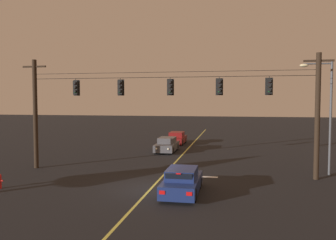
# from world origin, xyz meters

# --- Properties ---
(ground_plane) EXTENTS (180.00, 180.00, 0.00)m
(ground_plane) POSITION_xyz_m (0.00, 0.00, 0.00)
(ground_plane) COLOR black
(lane_centre_stripe) EXTENTS (0.14, 60.00, 0.01)m
(lane_centre_stripe) POSITION_xyz_m (0.00, 10.23, 0.00)
(lane_centre_stripe) COLOR #D1C64C
(lane_centre_stripe) RESTS_ON ground
(stop_bar_paint) EXTENTS (3.40, 0.36, 0.01)m
(stop_bar_paint) POSITION_xyz_m (1.90, 3.63, 0.00)
(stop_bar_paint) COLOR silver
(stop_bar_paint) RESTS_ON ground
(signal_span_assembly) EXTENTS (21.23, 0.32, 7.95)m
(signal_span_assembly) POSITION_xyz_m (0.00, 4.23, 4.13)
(signal_span_assembly) COLOR #2D2116
(signal_span_assembly) RESTS_ON ground
(traffic_light_leftmost) EXTENTS (0.48, 0.41, 1.22)m
(traffic_light_leftmost) POSITION_xyz_m (-6.50, 4.21, 5.89)
(traffic_light_leftmost) COLOR black
(traffic_light_left_inner) EXTENTS (0.48, 0.41, 1.22)m
(traffic_light_left_inner) POSITION_xyz_m (-3.19, 4.21, 5.89)
(traffic_light_left_inner) COLOR black
(traffic_light_centre) EXTENTS (0.48, 0.41, 1.22)m
(traffic_light_centre) POSITION_xyz_m (0.33, 4.21, 5.89)
(traffic_light_centre) COLOR black
(traffic_light_right_inner) EXTENTS (0.48, 0.41, 1.22)m
(traffic_light_right_inner) POSITION_xyz_m (3.62, 4.21, 5.89)
(traffic_light_right_inner) COLOR black
(traffic_light_rightmost) EXTENTS (0.48, 0.41, 1.22)m
(traffic_light_rightmost) POSITION_xyz_m (6.78, 4.21, 5.89)
(traffic_light_rightmost) COLOR black
(car_waiting_near_lane) EXTENTS (1.80, 4.33, 1.39)m
(car_waiting_near_lane) POSITION_xyz_m (1.88, -0.63, 0.65)
(car_waiting_near_lane) COLOR navy
(car_waiting_near_lane) RESTS_ON ground
(car_oncoming_lead) EXTENTS (1.80, 4.42, 1.39)m
(car_oncoming_lead) POSITION_xyz_m (-1.77, 13.93, 0.65)
(car_oncoming_lead) COLOR #4C4C51
(car_oncoming_lead) RESTS_ON ground
(car_oncoming_trailing) EXTENTS (1.80, 4.42, 1.39)m
(car_oncoming_trailing) POSITION_xyz_m (-1.77, 19.82, 0.65)
(car_oncoming_trailing) COLOR maroon
(car_oncoming_trailing) RESTS_ON ground
(street_lamp_corner) EXTENTS (2.11, 0.30, 7.54)m
(street_lamp_corner) POSITION_xyz_m (10.57, 5.77, 4.57)
(street_lamp_corner) COLOR #4C4F54
(street_lamp_corner) RESTS_ON ground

